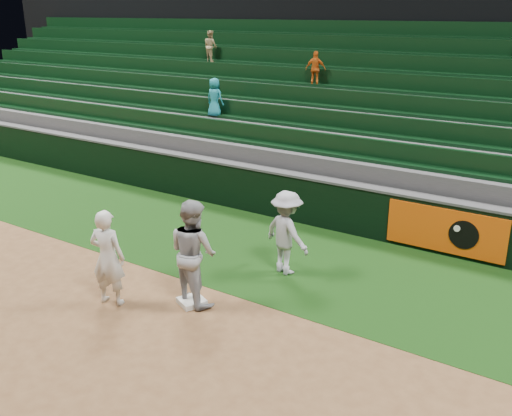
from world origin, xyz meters
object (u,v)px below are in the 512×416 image
(first_baseman, at_px, (108,258))
(base_coach, at_px, (287,233))
(first_base, at_px, (192,301))
(baserunner, at_px, (193,252))

(first_baseman, bearing_deg, base_coach, -141.55)
(first_base, height_order, first_baseman, first_baseman)
(first_base, distance_m, baserunner, 0.96)
(baserunner, relative_size, base_coach, 1.14)
(first_baseman, bearing_deg, baserunner, -160.58)
(baserunner, bearing_deg, first_baseman, 49.11)
(baserunner, height_order, base_coach, baserunner)
(base_coach, bearing_deg, first_baseman, 71.95)
(baserunner, bearing_deg, base_coach, -98.29)
(baserunner, xyz_separation_m, base_coach, (0.80, 2.00, -0.11))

